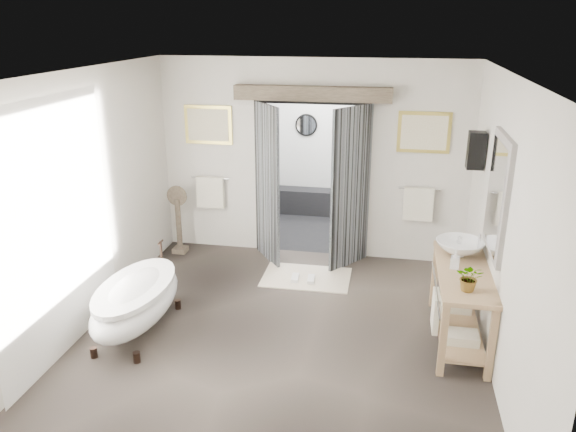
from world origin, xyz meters
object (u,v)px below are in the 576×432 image
object	(u,v)px
basin	(460,248)
clawfoot_tub	(136,300)
vanity	(459,298)
rug	(306,277)

from	to	relation	value
basin	clawfoot_tub	bearing A→B (deg)	172.72
vanity	rug	xyz separation A→B (m)	(-1.88, 1.24, -0.50)
clawfoot_tub	rug	distance (m)	2.45
vanity	rug	distance (m)	2.30
clawfoot_tub	basin	distance (m)	3.71
clawfoot_tub	vanity	bearing A→B (deg)	8.15
rug	basin	bearing A→B (deg)	-24.38
vanity	basin	size ratio (longest dim) A/B	2.96
vanity	rug	size ratio (longest dim) A/B	1.33
vanity	basin	bearing A→B (deg)	89.31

